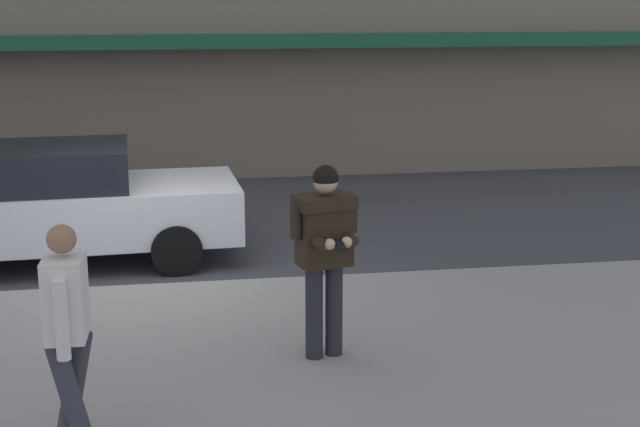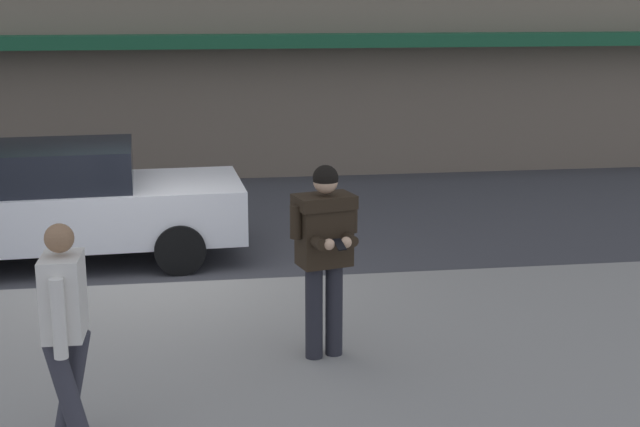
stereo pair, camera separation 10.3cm
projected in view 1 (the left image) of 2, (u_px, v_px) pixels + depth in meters
name	position (u px, v px, depth m)	size (l,w,h in m)	color
ground_plane	(151.00, 290.00, 10.56)	(80.00, 80.00, 0.00)	#3D3D42
sidewalk	(256.00, 378.00, 7.96)	(32.00, 5.30, 0.14)	gray
curb_paint_line	(235.00, 284.00, 10.76)	(28.00, 0.12, 0.01)	silver
parked_sedan_mid	(59.00, 203.00, 11.49)	(4.59, 2.11, 1.54)	silver
man_texting_on_phone	(325.00, 241.00, 8.00)	(0.63, 0.64, 1.81)	#23232B
pedestrian_in_light_coat	(67.00, 323.00, 6.39)	(0.33, 0.60, 1.70)	#33333D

